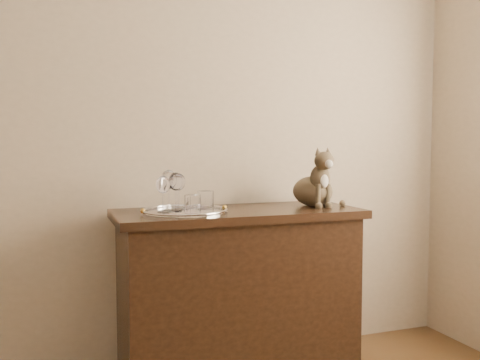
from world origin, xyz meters
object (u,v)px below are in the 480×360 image
object	(u,v)px
sideboard	(238,295)
tray	(185,212)
cat	(313,176)
tumbler_b	(193,204)
wine_glass_b	(179,191)
wine_glass_d	(176,192)
wine_glass_c	(163,194)
wine_glass_a	(169,190)
tumbler_c	(206,200)

from	to	relation	value
sideboard	tray	world-z (taller)	tray
tray	cat	world-z (taller)	cat
tumbler_b	wine_glass_b	bearing A→B (deg)	100.37
tray	wine_glass_d	world-z (taller)	wine_glass_d
wine_glass_b	tumbler_b	xyz separation A→B (m)	(0.03, -0.16, -0.05)
wine_glass_d	cat	xyz separation A→B (m)	(0.73, 0.03, 0.05)
wine_glass_c	tumbler_b	xyz separation A→B (m)	(0.12, -0.06, -0.04)
wine_glass_c	wine_glass_a	bearing A→B (deg)	56.44
cat	tumbler_b	bearing A→B (deg)	-169.32
wine_glass_d	cat	size ratio (longest dim) A/B	0.59
sideboard	wine_glass_b	distance (m)	0.60
tumbler_c	wine_glass_b	bearing A→B (deg)	162.78
tray	cat	distance (m)	0.72
wine_glass_a	wine_glass_d	size ratio (longest dim) A/B	1.06
wine_glass_d	wine_glass_b	bearing A→B (deg)	61.90
tray	tumbler_c	world-z (taller)	tumbler_c
wine_glass_b	tumbler_b	distance (m)	0.16
wine_glass_c	tumbler_c	xyz separation A→B (m)	(0.22, 0.05, -0.04)
wine_glass_a	wine_glass_c	size ratio (longest dim) A/B	1.14
wine_glass_b	cat	distance (m)	0.71
wine_glass_c	tumbler_c	world-z (taller)	wine_glass_c
wine_glass_b	wine_glass_c	bearing A→B (deg)	-135.22
tumbler_c	cat	distance (m)	0.60
tray	wine_glass_d	distance (m)	0.10
wine_glass_a	tumbler_c	world-z (taller)	wine_glass_a
wine_glass_c	wine_glass_d	world-z (taller)	wine_glass_d
wine_glass_b	cat	size ratio (longest dim) A/B	0.57
wine_glass_a	tumbler_b	distance (m)	0.16
wine_glass_b	tumbler_b	bearing A→B (deg)	-79.63
wine_glass_c	tray	bearing A→B (deg)	11.19
tray	wine_glass_a	size ratio (longest dim) A/B	2.08
sideboard	tumbler_b	xyz separation A→B (m)	(-0.26, -0.11, 0.47)
tumbler_c	cat	xyz separation A→B (m)	(0.59, 0.03, 0.10)
tray	tumbler_b	distance (m)	0.10
sideboard	wine_glass_a	size ratio (longest dim) A/B	6.24
wine_glass_c	sideboard	bearing A→B (deg)	7.63
wine_glass_a	cat	size ratio (longest dim) A/B	0.63
tray	tumbler_c	distance (m)	0.13
tumbler_b	tumbler_c	xyz separation A→B (m)	(0.09, 0.12, 0.00)
tumbler_c	wine_glass_d	bearing A→B (deg)	-178.27
wine_glass_b	cat	bearing A→B (deg)	-0.98
sideboard	tumbler_c	bearing A→B (deg)	178.70
wine_glass_d	wine_glass_c	bearing A→B (deg)	-144.65
tray	wine_glass_b	xyz separation A→B (m)	(-0.01, 0.07, 0.09)
wine_glass_b	wine_glass_c	xyz separation A→B (m)	(-0.09, -0.09, -0.00)
tumbler_b	cat	xyz separation A→B (m)	(0.68, 0.14, 0.10)
wine_glass_b	tumbler_b	size ratio (longest dim) A/B	2.07
wine_glass_c	tumbler_c	distance (m)	0.23
wine_glass_d	tumbler_c	size ratio (longest dim) A/B	2.04
wine_glass_b	wine_glass_c	distance (m)	0.13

